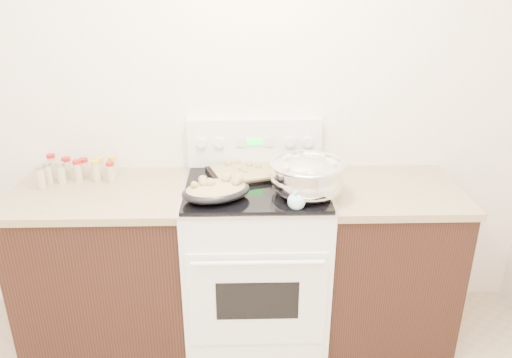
{
  "coord_description": "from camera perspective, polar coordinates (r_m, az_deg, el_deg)",
  "views": [
    {
      "loc": [
        0.29,
        -1.0,
        2.0
      ],
      "look_at": [
        0.35,
        1.37,
        1.0
      ],
      "focal_mm": 35.0,
      "sensor_mm": 36.0,
      "label": 1
    }
  ],
  "objects": [
    {
      "name": "room_shell",
      "position": [
        1.08,
        -17.09,
        6.01
      ],
      "size": [
        4.1,
        3.6,
        2.75
      ],
      "color": "white",
      "rests_on": "ground"
    },
    {
      "name": "counter_left",
      "position": [
        2.97,
        -16.45,
        -9.31
      ],
      "size": [
        0.93,
        0.67,
        0.92
      ],
      "color": "black",
      "rests_on": "ground"
    },
    {
      "name": "counter_right",
      "position": [
        2.98,
        14.33,
        -8.99
      ],
      "size": [
        0.73,
        0.67,
        0.92
      ],
      "color": "black",
      "rests_on": "ground"
    },
    {
      "name": "kitchen_range",
      "position": [
        2.85,
        -0.03,
        -9.05
      ],
      "size": [
        0.78,
        0.73,
        1.22
      ],
      "color": "white",
      "rests_on": "ground"
    },
    {
      "name": "mixing_bowl",
      "position": [
        2.52,
        5.86,
        0.13
      ],
      "size": [
        0.47,
        0.47,
        0.22
      ],
      "color": "silver",
      "rests_on": "kitchen_range"
    },
    {
      "name": "roasting_pan",
      "position": [
        2.47,
        -4.56,
        -1.25
      ],
      "size": [
        0.41,
        0.35,
        0.12
      ],
      "color": "black",
      "rests_on": "kitchen_range"
    },
    {
      "name": "baking_sheet",
      "position": [
        2.77,
        -0.5,
        0.85
      ],
      "size": [
        0.53,
        0.44,
        0.06
      ],
      "color": "black",
      "rests_on": "kitchen_range"
    },
    {
      "name": "wooden_spoon",
      "position": [
        2.56,
        -4.53,
        -1.32
      ],
      "size": [
        0.2,
        0.23,
        0.04
      ],
      "color": "#A3814A",
      "rests_on": "kitchen_range"
    },
    {
      "name": "blue_ladle",
      "position": [
        2.4,
        4.75,
        -2.39
      ],
      "size": [
        0.17,
        0.27,
        0.11
      ],
      "color": "#9DE4EA",
      "rests_on": "kitchen_range"
    },
    {
      "name": "spice_jars",
      "position": [
        2.91,
        -19.91,
        0.99
      ],
      "size": [
        0.4,
        0.23,
        0.13
      ],
      "color": "#BFB28C",
      "rests_on": "counter_left"
    }
  ]
}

